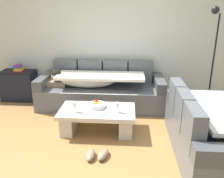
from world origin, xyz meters
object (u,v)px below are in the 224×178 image
(wine_glass_near_left, at_px, (75,105))
(open_magazine, at_px, (116,110))
(wine_glass_near_right, at_px, (117,106))
(pair_of_shoes, at_px, (97,155))
(couch_along_wall, at_px, (99,90))
(floor_lamp, at_px, (212,53))
(couch_near_window, at_px, (209,132))
(coffee_table, at_px, (97,117))
(book_stack_on_cabinet, at_px, (19,68))
(side_cabinet, at_px, (19,85))
(fruit_bowl, at_px, (97,105))

(wine_glass_near_left, height_order, open_magazine, wine_glass_near_left)
(wine_glass_near_right, bearing_deg, pair_of_shoes, -110.28)
(couch_along_wall, height_order, floor_lamp, floor_lamp)
(wine_glass_near_left, bearing_deg, wine_glass_near_right, 2.26)
(couch_along_wall, distance_m, open_magazine, 1.15)
(wine_glass_near_right, bearing_deg, open_magazine, 103.21)
(couch_near_window, bearing_deg, coffee_table, 71.36)
(coffee_table, xyz_separation_m, pair_of_shoes, (0.08, -0.74, -0.19))
(couch_near_window, height_order, floor_lamp, floor_lamp)
(wine_glass_near_left, bearing_deg, book_stack_on_cabinet, 136.88)
(floor_lamp, relative_size, pair_of_shoes, 5.98)
(wine_glass_near_right, height_order, pair_of_shoes, wine_glass_near_right)
(wine_glass_near_left, bearing_deg, coffee_table, 19.48)
(couch_along_wall, relative_size, floor_lamp, 1.28)
(side_cabinet, bearing_deg, wine_glass_near_right, -32.33)
(fruit_bowl, relative_size, floor_lamp, 0.14)
(couch_along_wall, relative_size, fruit_bowl, 8.88)
(coffee_table, distance_m, side_cabinet, 2.29)
(side_cabinet, xyz_separation_m, floor_lamp, (3.94, -0.18, 0.80))
(open_magazine, relative_size, side_cabinet, 0.39)
(fruit_bowl, xyz_separation_m, floor_lamp, (2.07, 1.03, 0.70))
(wine_glass_near_left, xyz_separation_m, book_stack_on_cabinet, (-1.51, 1.42, 0.21))
(couch_along_wall, relative_size, wine_glass_near_left, 14.98)
(side_cabinet, xyz_separation_m, book_stack_on_cabinet, (0.04, -0.00, 0.38))
(fruit_bowl, bearing_deg, floor_lamp, 26.49)
(side_cabinet, height_order, book_stack_on_cabinet, book_stack_on_cabinet)
(couch_near_window, bearing_deg, floor_lamp, -16.01)
(coffee_table, xyz_separation_m, wine_glass_near_right, (0.32, -0.09, 0.26))
(floor_lamp, bearing_deg, wine_glass_near_right, -145.00)
(book_stack_on_cabinet, bearing_deg, fruit_bowl, -33.50)
(wine_glass_near_left, distance_m, floor_lamp, 2.76)
(pair_of_shoes, bearing_deg, coffee_table, 96.50)
(wine_glass_near_left, height_order, book_stack_on_cabinet, book_stack_on_cabinet)
(fruit_bowl, xyz_separation_m, wine_glass_near_left, (-0.32, -0.21, 0.08))
(pair_of_shoes, bearing_deg, fruit_bowl, 96.83)
(side_cabinet, bearing_deg, wine_glass_near_left, -42.50)
(coffee_table, bearing_deg, wine_glass_near_left, -160.52)
(fruit_bowl, height_order, wine_glass_near_right, wine_glass_near_right)
(coffee_table, bearing_deg, fruit_bowl, 99.51)
(wine_glass_near_right, distance_m, open_magazine, 0.15)
(fruit_bowl, bearing_deg, coffee_table, -80.49)
(open_magazine, bearing_deg, pair_of_shoes, -126.28)
(couch_near_window, relative_size, book_stack_on_cabinet, 7.84)
(couch_along_wall, relative_size, open_magazine, 8.88)
(couch_along_wall, distance_m, couch_near_window, 2.33)
(couch_along_wall, xyz_separation_m, fruit_bowl, (0.09, -0.99, 0.09))
(wine_glass_near_right, bearing_deg, couch_near_window, -19.36)
(couch_along_wall, height_order, wine_glass_near_right, couch_along_wall)
(book_stack_on_cabinet, bearing_deg, side_cabinet, 175.05)
(coffee_table, bearing_deg, book_stack_on_cabinet, 144.81)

